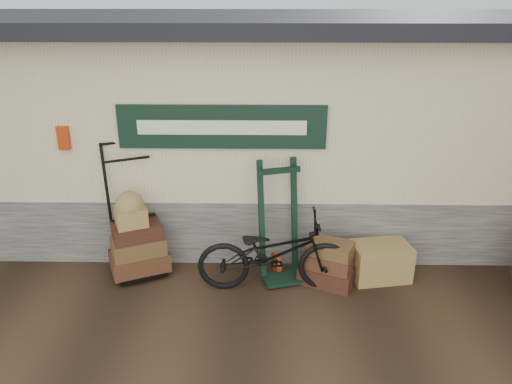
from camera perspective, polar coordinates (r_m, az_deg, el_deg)
ground at (r=6.18m, az=-1.33°, el=-12.74°), size 80.00×80.00×0.00m
station_building at (r=8.04m, az=-0.71°, el=8.34°), size 14.40×4.10×3.20m
porter_trolley at (r=6.70m, az=-13.96°, el=-1.79°), size 1.08×0.97×1.78m
green_barrow at (r=6.36m, az=2.68°, el=-3.42°), size 0.68×0.62×1.58m
suitcase_stack at (r=6.50m, az=8.19°, el=-7.96°), size 0.79×0.66×0.60m
wicker_hamper at (r=6.77m, az=14.00°, el=-7.68°), size 0.81×0.60×0.48m
bicycle at (r=6.21m, az=2.07°, el=-6.55°), size 0.72×1.93×1.11m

